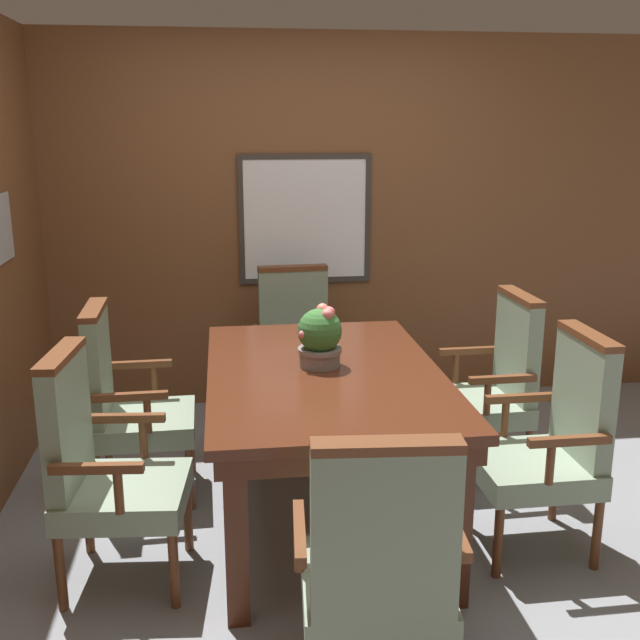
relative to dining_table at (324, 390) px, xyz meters
name	(u,v)px	position (x,y,z in m)	size (l,w,h in m)	color
ground_plane	(340,534)	(0.06, -0.15, -0.67)	(14.00, 14.00, 0.00)	gray
wall_back	(299,224)	(0.06, 1.70, 0.55)	(7.20, 0.08, 2.45)	brown
dining_table	(324,390)	(0.00, 0.00, 0.00)	(1.08, 1.66, 0.77)	#4C2314
chair_head_near	(378,568)	(0.00, -1.23, -0.15)	(0.56, 0.54, 1.01)	brown
chair_left_near	(102,466)	(-0.97, -0.37, -0.15)	(0.55, 0.56, 1.01)	brown
chair_right_far	(492,383)	(0.97, 0.40, -0.15)	(0.52, 0.54, 1.01)	brown
chair_left_far	(126,400)	(-0.96, 0.39, -0.15)	(0.52, 0.54, 1.01)	brown
chair_right_near	(552,440)	(0.97, -0.36, -0.15)	(0.51, 0.53, 1.01)	brown
chair_head_far	(296,346)	(-0.01, 1.22, -0.15)	(0.55, 0.53, 1.01)	brown
potted_plant	(320,337)	(-0.01, 0.06, 0.24)	(0.21, 0.21, 0.30)	gray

